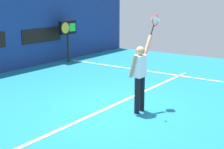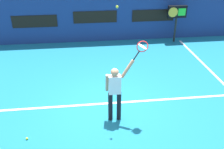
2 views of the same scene
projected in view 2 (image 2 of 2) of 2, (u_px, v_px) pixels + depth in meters
ground_plane at (108, 106)px, 8.16m from camera, size 18.00×18.00×0.00m
back_wall at (95, 13)px, 12.82m from camera, size 18.00×0.20×2.90m
sponsor_banner_center at (95, 17)px, 12.79m from camera, size 2.20×0.03×0.60m
sponsor_banner_portside at (35, 21)px, 12.54m from camera, size 2.20×0.03×0.60m
sponsor_banner_starboard at (153, 15)px, 13.11m from camera, size 2.20×0.03×0.60m
court_baseline at (107, 103)px, 8.30m from camera, size 10.00×0.10×0.01m
court_sideline at (210, 71)px, 10.38m from camera, size 0.10×7.00×0.01m
tennis_player at (115, 90)px, 7.13m from camera, size 0.78×0.31×1.93m
tennis_racket at (142, 48)px, 6.61m from camera, size 0.46×0.27×0.61m
tennis_ball at (117, 7)px, 6.08m from camera, size 0.07×0.07×0.07m
scoreboard_clock at (177, 14)px, 12.69m from camera, size 0.96×0.20×1.87m
spare_ball at (27, 139)px, 6.80m from camera, size 0.07×0.07×0.07m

